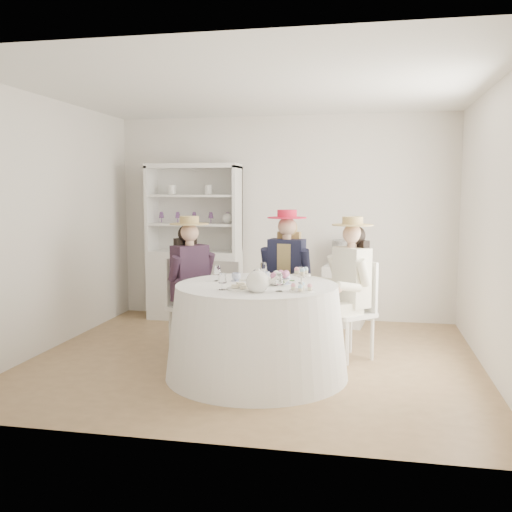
# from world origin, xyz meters

# --- Properties ---
(ground) EXTENTS (4.50, 4.50, 0.00)m
(ground) POSITION_xyz_m (0.00, 0.00, 0.00)
(ground) COLOR olive
(ground) RESTS_ON ground
(ceiling) EXTENTS (4.50, 4.50, 0.00)m
(ceiling) POSITION_xyz_m (0.00, 0.00, 2.70)
(ceiling) COLOR white
(ceiling) RESTS_ON wall_back
(wall_back) EXTENTS (4.50, 0.00, 4.50)m
(wall_back) POSITION_xyz_m (0.00, 2.00, 1.35)
(wall_back) COLOR silver
(wall_back) RESTS_ON ground
(wall_front) EXTENTS (4.50, 0.00, 4.50)m
(wall_front) POSITION_xyz_m (0.00, -2.00, 1.35)
(wall_front) COLOR silver
(wall_front) RESTS_ON ground
(wall_left) EXTENTS (0.00, 4.50, 4.50)m
(wall_left) POSITION_xyz_m (-2.25, 0.00, 1.35)
(wall_left) COLOR silver
(wall_left) RESTS_ON ground
(wall_right) EXTENTS (0.00, 4.50, 4.50)m
(wall_right) POSITION_xyz_m (2.25, 0.00, 1.35)
(wall_right) COLOR silver
(wall_right) RESTS_ON ground
(tea_table) EXTENTS (1.69, 1.69, 0.86)m
(tea_table) POSITION_xyz_m (0.12, -0.49, 0.43)
(tea_table) COLOR white
(tea_table) RESTS_ON ground
(hutch) EXTENTS (1.33, 0.75, 2.07)m
(hutch) POSITION_xyz_m (-1.15, 1.71, 0.73)
(hutch) COLOR silver
(hutch) RESTS_ON ground
(side_table) EXTENTS (0.55, 0.55, 0.77)m
(side_table) POSITION_xyz_m (0.83, 1.71, 0.38)
(side_table) COLOR silver
(side_table) RESTS_ON ground
(hatbox) EXTENTS (0.34, 0.34, 0.32)m
(hatbox) POSITION_xyz_m (0.83, 1.71, 0.93)
(hatbox) COLOR black
(hatbox) RESTS_ON side_table
(guest_left) EXTENTS (0.62, 0.60, 1.45)m
(guest_left) POSITION_xyz_m (-0.72, 0.17, 0.82)
(guest_left) COLOR silver
(guest_left) RESTS_ON ground
(guest_mid) EXTENTS (0.56, 0.59, 1.51)m
(guest_mid) POSITION_xyz_m (0.24, 0.57, 0.85)
(guest_mid) COLOR silver
(guest_mid) RESTS_ON ground
(guest_right) EXTENTS (0.62, 0.61, 1.45)m
(guest_right) POSITION_xyz_m (0.95, 0.20, 0.82)
(guest_right) COLOR silver
(guest_right) RESTS_ON ground
(spare_chair) EXTENTS (0.43, 0.43, 0.89)m
(spare_chair) POSITION_xyz_m (-0.51, 1.02, 0.48)
(spare_chair) COLOR silver
(spare_chair) RESTS_ON ground
(teacup_a) EXTENTS (0.11, 0.11, 0.07)m
(teacup_a) POSITION_xyz_m (-0.10, -0.35, 0.89)
(teacup_a) COLOR white
(teacup_a) RESTS_ON tea_table
(teacup_b) EXTENTS (0.09, 0.09, 0.07)m
(teacup_b) POSITION_xyz_m (0.16, -0.19, 0.89)
(teacup_b) COLOR white
(teacup_b) RESTS_ON tea_table
(teacup_c) EXTENTS (0.11, 0.11, 0.07)m
(teacup_c) POSITION_xyz_m (0.38, -0.43, 0.89)
(teacup_c) COLOR white
(teacup_c) RESTS_ON tea_table
(flower_bowl) EXTENTS (0.27, 0.27, 0.05)m
(flower_bowl) POSITION_xyz_m (0.32, -0.49, 0.88)
(flower_bowl) COLOR white
(flower_bowl) RESTS_ON tea_table
(flower_arrangement) EXTENTS (0.17, 0.17, 0.06)m
(flower_arrangement) POSITION_xyz_m (0.35, -0.50, 0.94)
(flower_arrangement) COLOR #CD669B
(flower_arrangement) RESTS_ON tea_table
(table_teapot) EXTENTS (0.28, 0.20, 0.21)m
(table_teapot) POSITION_xyz_m (0.21, -0.89, 0.95)
(table_teapot) COLOR white
(table_teapot) RESTS_ON tea_table
(sandwich_plate) EXTENTS (0.26, 0.26, 0.06)m
(sandwich_plate) POSITION_xyz_m (0.05, -0.79, 0.87)
(sandwich_plate) COLOR white
(sandwich_plate) RESTS_ON tea_table
(cupcake_stand) EXTENTS (0.21, 0.21, 0.20)m
(cupcake_stand) POSITION_xyz_m (0.57, -0.78, 0.93)
(cupcake_stand) COLOR white
(cupcake_stand) RESTS_ON tea_table
(stemware_set) EXTENTS (0.88, 0.85, 0.15)m
(stemware_set) POSITION_xyz_m (0.12, -0.49, 0.93)
(stemware_set) COLOR white
(stemware_set) RESTS_ON tea_table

